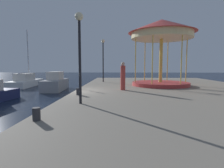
# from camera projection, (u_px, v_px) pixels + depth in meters

# --- Properties ---
(ground_plane) EXTENTS (120.00, 120.00, 0.00)m
(ground_plane) POSITION_uv_depth(u_px,v_px,m) (75.00, 102.00, 12.28)
(ground_plane) COLOR black
(quay_dock) EXTENTS (14.31, 27.93, 0.80)m
(quay_dock) POSITION_uv_depth(u_px,v_px,m) (180.00, 97.00, 12.02)
(quay_dock) COLOR gray
(quay_dock) RESTS_ON ground
(motorboat_grey) EXTENTS (2.14, 4.77, 1.91)m
(motorboat_grey) POSITION_uv_depth(u_px,v_px,m) (55.00, 83.00, 18.52)
(motorboat_grey) COLOR gray
(motorboat_grey) RESTS_ON ground
(sailboat_white) EXTENTS (2.46, 6.23, 7.02)m
(sailboat_white) POSITION_uv_depth(u_px,v_px,m) (26.00, 81.00, 21.95)
(sailboat_white) COLOR white
(sailboat_white) RESTS_ON ground
(carousel) EXTENTS (5.64, 5.64, 5.59)m
(carousel) POSITION_uv_depth(u_px,v_px,m) (162.00, 36.00, 15.07)
(carousel) COLOR #B23333
(carousel) RESTS_ON quay_dock
(lamp_post_near_edge) EXTENTS (0.36, 0.36, 3.97)m
(lamp_post_near_edge) POSITION_uv_depth(u_px,v_px,m) (79.00, 41.00, 7.72)
(lamp_post_near_edge) COLOR black
(lamp_post_near_edge) RESTS_ON quay_dock
(lamp_post_mid_promenade) EXTENTS (0.36, 0.36, 4.50)m
(lamp_post_mid_promenade) POSITION_uv_depth(u_px,v_px,m) (103.00, 53.00, 18.80)
(lamp_post_mid_promenade) COLOR black
(lamp_post_mid_promenade) RESTS_ON quay_dock
(bollard_center) EXTENTS (0.24, 0.24, 0.40)m
(bollard_center) POSITION_uv_depth(u_px,v_px,m) (78.00, 92.00, 10.35)
(bollard_center) COLOR #2D2D33
(bollard_center) RESTS_ON quay_dock
(bollard_north) EXTENTS (0.24, 0.24, 0.40)m
(bollard_north) POSITION_uv_depth(u_px,v_px,m) (36.00, 114.00, 5.47)
(bollard_north) COLOR #2D2D33
(bollard_north) RESTS_ON quay_dock
(person_far_corner) EXTENTS (0.34, 0.34, 1.95)m
(person_far_corner) POSITION_uv_depth(u_px,v_px,m) (123.00, 77.00, 12.48)
(person_far_corner) COLOR #B23833
(person_far_corner) RESTS_ON quay_dock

